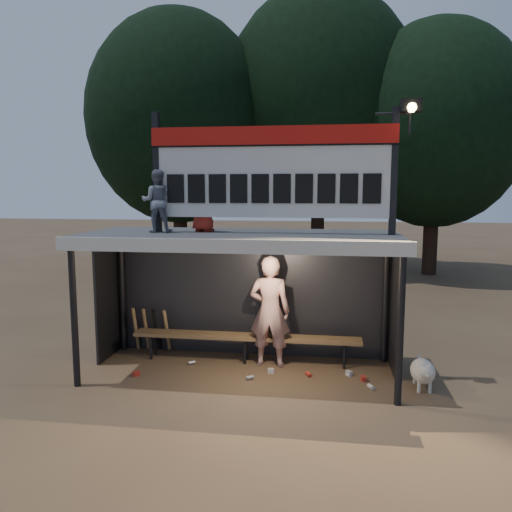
% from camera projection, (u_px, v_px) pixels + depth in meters
% --- Properties ---
extents(ground, '(80.00, 80.00, 0.00)m').
position_uv_depth(ground, '(241.00, 373.00, 8.24)').
color(ground, brown).
rests_on(ground, ground).
extents(player, '(0.71, 0.48, 1.91)m').
position_uv_depth(player, '(270.00, 311.00, 8.46)').
color(player, white).
rests_on(player, ground).
extents(child_a, '(0.56, 0.47, 1.00)m').
position_uv_depth(child_a, '(157.00, 201.00, 7.97)').
color(child_a, slate).
rests_on(child_a, dugout_shelter).
extents(child_b, '(0.57, 0.46, 1.00)m').
position_uv_depth(child_b, '(204.00, 201.00, 8.10)').
color(child_b, '#9F2518').
rests_on(child_b, dugout_shelter).
extents(dugout_shelter, '(5.10, 2.08, 2.32)m').
position_uv_depth(dugout_shelter, '(243.00, 260.00, 8.23)').
color(dugout_shelter, '#434346').
rests_on(dugout_shelter, ground).
extents(scoreboard_assembly, '(4.10, 0.27, 1.99)m').
position_uv_depth(scoreboard_assembly, '(275.00, 169.00, 7.71)').
color(scoreboard_assembly, black).
rests_on(scoreboard_assembly, dugout_shelter).
extents(bench, '(4.00, 0.35, 0.48)m').
position_uv_depth(bench, '(246.00, 338.00, 8.72)').
color(bench, brown).
rests_on(bench, ground).
extents(tree_left, '(6.46, 6.46, 9.27)m').
position_uv_depth(tree_left, '(178.00, 119.00, 17.88)').
color(tree_left, black).
rests_on(tree_left, ground).
extents(tree_mid, '(7.22, 7.22, 10.36)m').
position_uv_depth(tree_mid, '(319.00, 104.00, 18.56)').
color(tree_mid, '#301F15').
rests_on(tree_mid, ground).
extents(tree_right, '(6.08, 6.08, 8.72)m').
position_uv_depth(tree_right, '(436.00, 125.00, 17.15)').
color(tree_right, black).
rests_on(tree_right, ground).
extents(dog, '(0.36, 0.81, 0.49)m').
position_uv_depth(dog, '(423.00, 371.00, 7.53)').
color(dog, white).
rests_on(dog, ground).
extents(bats, '(0.67, 0.35, 0.84)m').
position_uv_depth(bats, '(151.00, 329.00, 9.24)').
color(bats, '#997847').
rests_on(bats, ground).
extents(litter, '(3.85, 0.78, 0.08)m').
position_uv_depth(litter, '(278.00, 374.00, 8.06)').
color(litter, '#B0281E').
rests_on(litter, ground).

